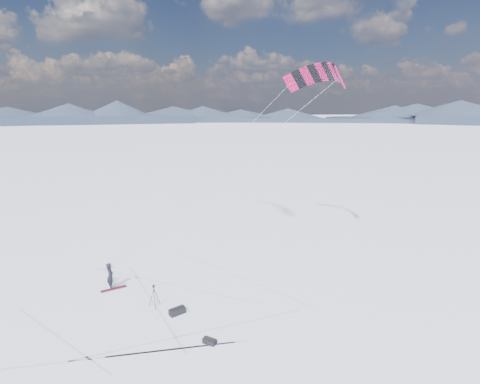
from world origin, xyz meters
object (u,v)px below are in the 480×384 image
object	(u,v)px
snowboard	(114,289)
tripod	(154,293)
gear_bag_a	(177,311)
gear_bag_b	(210,341)
snowkiter	(111,289)

from	to	relation	value
snowboard	tripod	world-z (taller)	tripod
gear_bag_a	gear_bag_b	xyz separation A→B (m)	(1.24, -2.92, -0.04)
snowkiter	gear_bag_a	distance (m)	5.38
snowkiter	tripod	xyz separation A→B (m)	(2.55, -2.85, 0.87)
gear_bag_a	gear_bag_b	world-z (taller)	gear_bag_a
tripod	gear_bag_b	size ratio (longest dim) A/B	1.94
snowboard	tripod	size ratio (longest dim) A/B	1.15
snowkiter	gear_bag_b	size ratio (longest dim) A/B	2.48
snowboard	snowkiter	bearing A→B (deg)	126.13
gear_bag_b	tripod	bearing A→B (deg)	163.73
gear_bag_a	gear_bag_b	bearing A→B (deg)	-88.86
snowkiter	snowboard	xyz separation A→B (m)	(0.14, -0.12, 0.02)
snowboard	gear_bag_b	size ratio (longest dim) A/B	2.22
tripod	gear_bag_b	bearing A→B (deg)	-91.52
tripod	gear_bag_a	world-z (taller)	tripod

